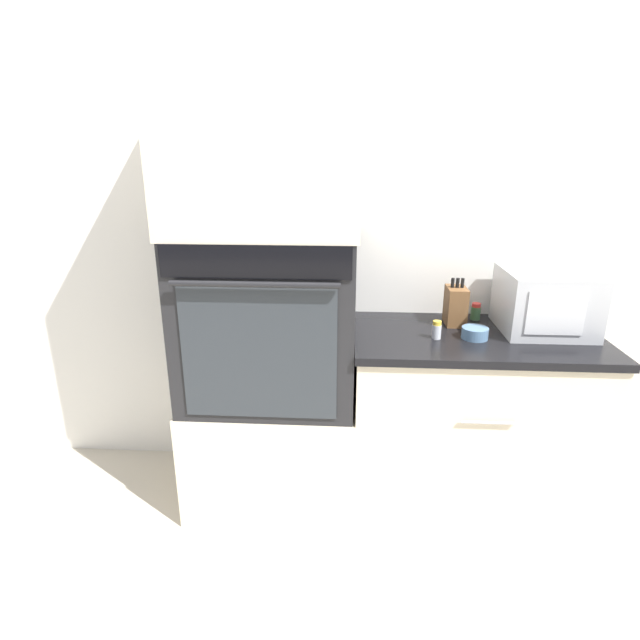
{
  "coord_description": "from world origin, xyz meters",
  "views": [
    {
      "loc": [
        -0.03,
        -1.85,
        1.65
      ],
      "look_at": [
        -0.16,
        0.21,
        0.96
      ],
      "focal_mm": 28.0,
      "sensor_mm": 36.0,
      "label": 1
    }
  ],
  "objects": [
    {
      "name": "ground_plane",
      "position": [
        0.0,
        0.0,
        0.0
      ],
      "size": [
        12.0,
        12.0,
        0.0
      ],
      "primitive_type": "plane",
      "color": "beige"
    },
    {
      "name": "wall_back",
      "position": [
        0.0,
        0.63,
        1.25
      ],
      "size": [
        8.0,
        0.05,
        2.5
      ],
      "color": "silver",
      "rests_on": "ground_plane"
    },
    {
      "name": "oven_cabinet_base",
      "position": [
        -0.4,
        0.3,
        0.28
      ],
      "size": [
        0.8,
        0.6,
        0.56
      ],
      "color": "beige",
      "rests_on": "ground_plane"
    },
    {
      "name": "wall_oven",
      "position": [
        -0.4,
        0.3,
        0.94
      ],
      "size": [
        0.77,
        0.64,
        0.77
      ],
      "color": "black",
      "rests_on": "oven_cabinet_base"
    },
    {
      "name": "oven_cabinet_upper",
      "position": [
        -0.4,
        0.3,
        1.7
      ],
      "size": [
        0.8,
        0.6,
        0.75
      ],
      "color": "beige",
      "rests_on": "wall_oven"
    },
    {
      "name": "counter_unit",
      "position": [
        0.54,
        0.3,
        0.44
      ],
      "size": [
        1.1,
        0.63,
        0.88
      ],
      "color": "beige",
      "rests_on": "ground_plane"
    },
    {
      "name": "microwave",
      "position": [
        0.85,
        0.37,
        1.02
      ],
      "size": [
        0.39,
        0.37,
        0.28
      ],
      "color": "#B2B5BA",
      "rests_on": "counter_unit"
    },
    {
      "name": "knife_block",
      "position": [
        0.47,
        0.44,
        0.97
      ],
      "size": [
        0.09,
        0.15,
        0.22
      ],
      "color": "brown",
      "rests_on": "counter_unit"
    },
    {
      "name": "bowl",
      "position": [
        0.52,
        0.24,
        0.9
      ],
      "size": [
        0.11,
        0.11,
        0.05
      ],
      "color": "#517599",
      "rests_on": "counter_unit"
    },
    {
      "name": "condiment_jar_near",
      "position": [
        0.58,
        0.51,
        0.92
      ],
      "size": [
        0.05,
        0.05,
        0.08
      ],
      "color": "#427047",
      "rests_on": "counter_unit"
    },
    {
      "name": "condiment_jar_mid",
      "position": [
        0.35,
        0.23,
        0.92
      ],
      "size": [
        0.04,
        0.04,
        0.08
      ],
      "color": "silver",
      "rests_on": "counter_unit"
    }
  ]
}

